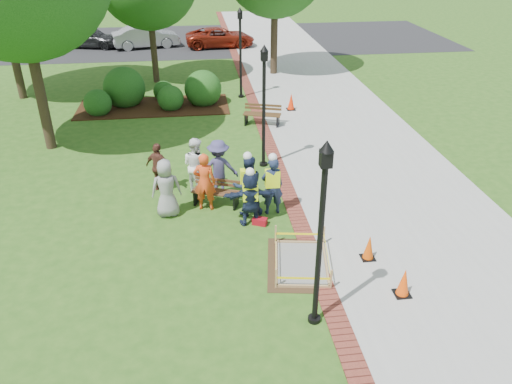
{
  "coord_description": "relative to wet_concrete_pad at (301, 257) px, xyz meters",
  "views": [
    {
      "loc": [
        -1.05,
        -11.03,
        7.68
      ],
      "look_at": [
        0.5,
        1.2,
        1.0
      ],
      "focal_mm": 35.0,
      "sensor_mm": 36.0,
      "label": 1
    }
  ],
  "objects": [
    {
      "name": "shrub_b",
      "position": [
        -5.7,
        13.45,
        -0.23
      ],
      "size": [
        1.96,
        1.96,
        1.96
      ],
      "primitive_type": "sphere",
      "color": "#154212",
      "rests_on": "ground"
    },
    {
      "name": "hivis_worker_a",
      "position": [
        -1.05,
        2.12,
        0.65
      ],
      "size": [
        0.53,
        0.35,
        1.78
      ],
      "color": "#17233D",
      "rests_on": "ground"
    },
    {
      "name": "brick_edging",
      "position": [
        0.37,
        10.95,
        -0.22
      ],
      "size": [
        0.5,
        60.0,
        0.03
      ],
      "primitive_type": "cube",
      "color": "maroon",
      "rests_on": "ground"
    },
    {
      "name": "cone_far",
      "position": [
        1.97,
        11.74,
        0.14
      ],
      "size": [
        0.4,
        0.4,
        0.78
      ],
      "color": "black",
      "rests_on": "ground"
    },
    {
      "name": "parked_car_c",
      "position": [
        -0.44,
        25.47,
        -0.23
      ],
      "size": [
        2.15,
        4.49,
        1.43
      ],
      "primitive_type": "imported",
      "rotation": [
        0.0,
        0.0,
        1.63
      ],
      "color": "maroon",
      "rests_on": "ground"
    },
    {
      "name": "cone_back",
      "position": [
        1.76,
        0.02,
        0.1
      ],
      "size": [
        0.36,
        0.36,
        0.7
      ],
      "color": "black",
      "rests_on": "ground"
    },
    {
      "name": "bench_far",
      "position": [
        0.37,
        9.98,
        0.04
      ],
      "size": [
        1.67,
        0.98,
        0.86
      ],
      "color": "#4F351B",
      "rests_on": "ground"
    },
    {
      "name": "toolbox",
      "position": [
        -0.79,
        2.03,
        -0.13
      ],
      "size": [
        0.46,
        0.37,
        0.2
      ],
      "primitive_type": "cube",
      "rotation": [
        0.0,
        0.0,
        -0.43
      ],
      "color": "maroon",
      "rests_on": "ground"
    },
    {
      "name": "casual_person_e",
      "position": [
        -1.82,
        3.97,
        0.7
      ],
      "size": [
        0.61,
        0.41,
        1.86
      ],
      "color": "#3E3A66",
      "rests_on": "ground"
    },
    {
      "name": "mulch_bed",
      "position": [
        -4.38,
        12.95,
        -0.21
      ],
      "size": [
        7.0,
        3.0,
        0.05
      ],
      "primitive_type": "cube",
      "color": "#381E0F",
      "rests_on": "ground"
    },
    {
      "name": "sidewalk",
      "position": [
        3.62,
        10.95,
        -0.22
      ],
      "size": [
        6.0,
        60.0,
        0.02
      ],
      "primitive_type": "cube",
      "color": "#9E9E99",
      "rests_on": "ground"
    },
    {
      "name": "lamp_mid",
      "position": [
        -0.13,
        5.95,
        2.25
      ],
      "size": [
        0.28,
        0.28,
        4.26
      ],
      "color": "black",
      "rests_on": "ground"
    },
    {
      "name": "lamp_far",
      "position": [
        -0.13,
        13.95,
        2.25
      ],
      "size": [
        0.28,
        0.28,
        4.26
      ],
      "color": "black",
      "rests_on": "ground"
    },
    {
      "name": "wet_concrete_pad",
      "position": [
        0.0,
        0.0,
        0.0
      ],
      "size": [
        2.04,
        2.54,
        0.55
      ],
      "color": "#47331E",
      "rests_on": "ground"
    },
    {
      "name": "parking_lot",
      "position": [
        -1.38,
        27.95,
        -0.23
      ],
      "size": [
        36.0,
        12.0,
        0.01
      ],
      "primitive_type": "cube",
      "color": "black",
      "rests_on": "ground"
    },
    {
      "name": "hivis_worker_b",
      "position": [
        -0.34,
        2.64,
        0.73
      ],
      "size": [
        0.61,
        0.43,
        1.94
      ],
      "color": "#1B2846",
      "rests_on": "ground"
    },
    {
      "name": "parked_car_a",
      "position": [
        -9.4,
        26.41,
        -0.23
      ],
      "size": [
        3.22,
        5.12,
        1.55
      ],
      "primitive_type": "imported",
      "rotation": [
        0.0,
        0.0,
        1.31
      ],
      "color": "black",
      "rests_on": "ground"
    },
    {
      "name": "casual_person_b",
      "position": [
        -2.3,
        3.13,
        0.68
      ],
      "size": [
        0.64,
        0.48,
        1.82
      ],
      "color": "#E5471A",
      "rests_on": "ground"
    },
    {
      "name": "shrub_c",
      "position": [
        -3.55,
        12.54,
        -0.23
      ],
      "size": [
        1.21,
        1.21,
        1.21
      ],
      "primitive_type": "sphere",
      "color": "#154212",
      "rests_on": "ground"
    },
    {
      "name": "parked_car_b",
      "position": [
        -5.52,
        25.87,
        -0.23
      ],
      "size": [
        3.14,
        5.29,
        1.61
      ],
      "primitive_type": "imported",
      "rotation": [
        0.0,
        0.0,
        1.78
      ],
      "color": "#959499",
      "rests_on": "ground"
    },
    {
      "name": "shrub_d",
      "position": [
        -2.02,
        13.11,
        -0.23
      ],
      "size": [
        1.75,
        1.75,
        1.75
      ],
      "primitive_type": "sphere",
      "color": "#154212",
      "rests_on": "ground"
    },
    {
      "name": "hivis_worker_c",
      "position": [
        -1.06,
        2.69,
        0.75
      ],
      "size": [
        0.63,
        0.44,
        2.0
      ],
      "color": "#1A2D44",
      "rests_on": "ground"
    },
    {
      "name": "shrub_a",
      "position": [
        -6.78,
        12.22,
        -0.23
      ],
      "size": [
        1.24,
        1.24,
        1.24
      ],
      "primitive_type": "sphere",
      "color": "#154212",
      "rests_on": "ground"
    },
    {
      "name": "casual_person_c",
      "position": [
        -2.53,
        4.34,
        0.67
      ],
      "size": [
        0.68,
        0.67,
        1.82
      ],
      "color": "white",
      "rests_on": "ground"
    },
    {
      "name": "shrub_e",
      "position": [
        -3.92,
        14.0,
        -0.23
      ],
      "size": [
        1.01,
        1.01,
        1.01
      ],
      "primitive_type": "sphere",
      "color": "#154212",
      "rests_on": "ground"
    },
    {
      "name": "casual_person_a",
      "position": [
        -3.41,
        2.9,
        0.66
      ],
      "size": [
        0.6,
        0.41,
        1.78
      ],
      "color": "gray",
      "rests_on": "ground"
    },
    {
      "name": "casual_person_d",
      "position": [
        -3.7,
        4.51,
        0.58
      ],
      "size": [
        0.62,
        0.57,
        1.62
      ],
      "color": "#562D22",
      "rests_on": "ground"
    },
    {
      "name": "lamp_near",
      "position": [
        -0.13,
        -2.05,
        2.25
      ],
      "size": [
        0.28,
        0.28,
        4.26
      ],
      "color": "black",
      "rests_on": "ground"
    },
    {
      "name": "ground",
      "position": [
        -1.38,
        0.95,
        -0.23
      ],
      "size": [
        100.0,
        100.0,
        0.0
      ],
      "primitive_type": "plane",
      "color": "#285116",
      "rests_on": "ground"
    },
    {
      "name": "cone_front",
      "position": [
        2.1,
        -1.47,
        0.12
      ],
      "size": [
        0.38,
        0.38,
        0.74
      ],
      "color": "black",
      "rests_on": "ground"
    },
    {
      "name": "bench_near",
      "position": [
        -1.96,
        3.34,
        0.02
      ],
      "size": [
        1.53,
        0.95,
        0.79
      ],
      "color": "brown",
      "rests_on": "ground"
    }
  ]
}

